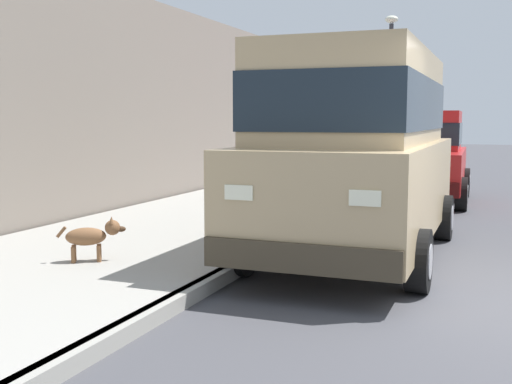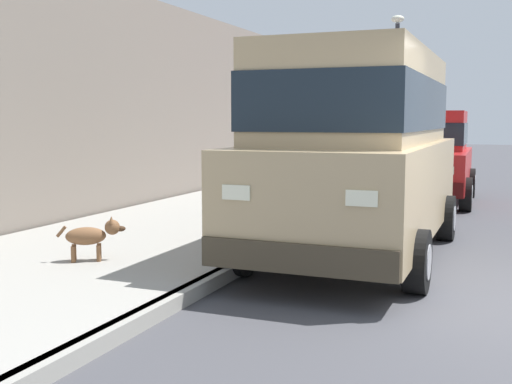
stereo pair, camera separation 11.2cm
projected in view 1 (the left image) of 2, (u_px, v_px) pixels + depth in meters
name	position (u px, v px, depth m)	size (l,w,h in m)	color
curb	(227.00, 274.00, 6.76)	(0.16, 64.00, 0.14)	gray
sidewalk	(86.00, 260.00, 7.41)	(3.60, 64.00, 0.14)	#99968E
car_tan_van	(357.00, 145.00, 7.86)	(2.16, 4.91, 2.52)	tan
car_red_hatchback	(421.00, 155.00, 13.23)	(2.05, 3.85, 1.88)	red
dog_brown	(92.00, 236.00, 7.02)	(0.66, 0.48, 0.49)	brown
fire_hydrant	(257.00, 209.00, 8.77)	(0.34, 0.24, 0.72)	red
street_lamp	(390.00, 76.00, 17.69)	(0.36, 0.36, 4.42)	#2D2D33
building_facade	(158.00, 106.00, 12.89)	(0.50, 20.00, 3.97)	slate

